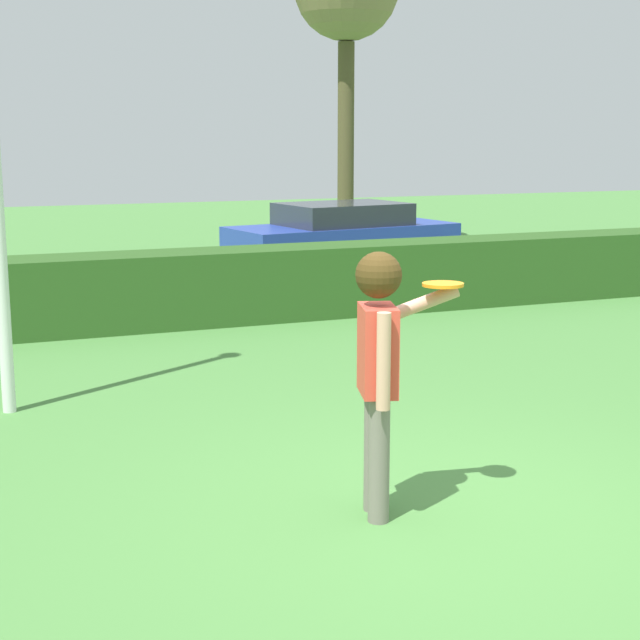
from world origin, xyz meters
TOP-DOWN VIEW (x-y plane):
  - ground_plane at (0.00, 0.00)m, footprint 60.00×60.00m
  - person at (-0.41, 0.15)m, footprint 0.80×0.55m
  - frisbee at (0.05, 0.15)m, footprint 0.27×0.27m
  - hedge_row at (0.00, 7.09)m, footprint 25.85×0.90m
  - parked_car_blue at (4.01, 11.07)m, footprint 4.41×2.34m

SIDE VIEW (x-z plane):
  - ground_plane at x=0.00m, z-range 0.00..0.00m
  - hedge_row at x=0.00m, z-range 0.00..0.98m
  - parked_car_blue at x=4.01m, z-range 0.06..1.31m
  - person at x=-0.41m, z-range 0.21..1.98m
  - frisbee at x=0.05m, z-range 1.52..1.54m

